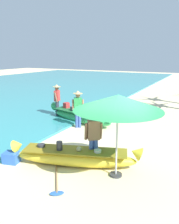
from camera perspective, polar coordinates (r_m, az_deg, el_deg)
ground_plane at (r=7.12m, az=5.49°, el=-14.06°), size 80.00×80.00×0.00m
boat_yellow_foreground at (r=7.20m, az=-3.69°, el=-11.10°), size 4.00×1.86×0.79m
boat_green_midground at (r=11.64m, az=-2.35°, el=-1.02°), size 4.14×1.65×0.85m
person_vendor_hatted at (r=10.59m, az=-2.90°, el=1.40°), size 0.57×0.45×1.76m
person_tourist_customer at (r=7.03m, az=1.02°, el=-5.96°), size 0.56×0.50×1.67m
person_vendor_assistant at (r=12.57m, az=-8.12°, el=3.43°), size 0.44×0.58×1.81m
patio_umbrella_large at (r=6.04m, az=7.14°, el=2.31°), size 2.40×2.40×2.34m
cooler_box at (r=7.81m, az=-18.96°, el=-10.72°), size 0.56×0.48×0.35m
paddle at (r=6.55m, az=-8.25°, el=-16.58°), size 1.27×1.63×0.05m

